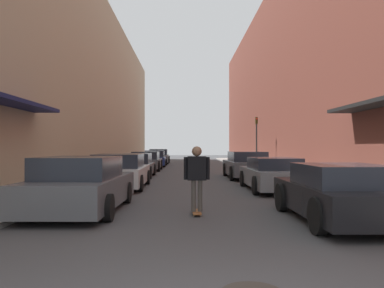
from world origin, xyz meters
TOP-DOWN VIEW (x-y plane):
  - ground at (0.00, 19.30)m, footprint 106.16×106.16m
  - curb_strip_left at (-4.86, 24.13)m, footprint 1.80×48.26m
  - curb_strip_right at (4.86, 24.13)m, footprint 1.80×48.26m
  - building_row_left at (-7.76, 24.12)m, footprint 4.90×48.26m
  - building_row_right at (7.76, 24.12)m, footprint 4.90×48.26m
  - parked_car_left_0 at (-2.93, 6.64)m, footprint 2.04×4.35m
  - parked_car_left_1 at (-2.90, 12.04)m, footprint 2.08×4.43m
  - parked_car_left_2 at (-2.93, 17.24)m, footprint 1.85×4.27m
  - parked_car_left_3 at (-2.98, 22.91)m, footprint 2.06×4.05m
  - parked_car_left_4 at (-2.80, 28.51)m, footprint 1.86×4.66m
  - parked_car_left_5 at (-2.85, 33.71)m, footprint 2.02×4.39m
  - parked_car_right_0 at (2.98, 5.28)m, footprint 2.00×4.16m
  - parked_car_right_1 at (2.90, 11.08)m, footprint 1.93×4.46m
  - parked_car_right_2 at (2.84, 16.55)m, footprint 2.04×4.80m
  - skateboarder at (-0.07, 6.17)m, footprint 0.62×0.78m
  - traffic_light at (4.52, 22.44)m, footprint 0.16×0.22m

SIDE VIEW (x-z plane):
  - ground at x=0.00m, z-range 0.00..0.00m
  - curb_strip_left at x=-4.86m, z-range 0.00..0.12m
  - curb_strip_right at x=4.86m, z-range 0.00..0.12m
  - parked_car_right_1 at x=2.90m, z-range -0.01..1.21m
  - parked_car_right_0 at x=2.98m, z-range -0.01..1.23m
  - parked_car_left_2 at x=-2.93m, z-range -0.02..1.24m
  - parked_car_left_4 at x=-2.80m, z-range -0.03..1.29m
  - parked_car_left_3 at x=-2.98m, z-range -0.02..1.28m
  - parked_car_left_1 at x=-2.90m, z-range -0.03..1.30m
  - parked_car_left_0 at x=-2.93m, z-range -0.03..1.33m
  - parked_car_right_2 at x=2.84m, z-range -0.02..1.35m
  - parked_car_left_5 at x=-2.85m, z-range -0.02..1.38m
  - skateboarder at x=-0.07m, z-range 0.18..1.80m
  - traffic_light at x=4.52m, z-range 0.53..4.04m
  - building_row_left at x=-7.76m, z-range 0.00..11.92m
  - building_row_right at x=7.76m, z-range 0.00..13.04m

